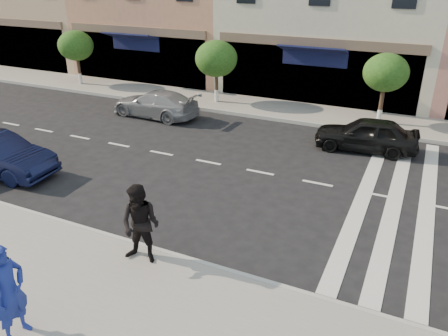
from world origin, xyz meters
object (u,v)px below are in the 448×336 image
Objects in this scene: walker at (141,225)px; photographer at (9,292)px; car_far_mid at (366,134)px; car_far_left at (155,104)px.

photographer is at bearing -111.74° from walker.
walker is 0.51× the size of car_far_mid.
car_far_left is (-6.06, 9.73, -0.50)m from walker.
photographer is 0.52× the size of car_far_mid.
car_far_left is 9.60m from car_far_mid.
photographer is 13.23m from car_far_mid.
car_far_left is at bearing 115.17° from walker.
photographer is 1.02× the size of walker.
car_far_mid is (4.32, 12.50, -0.49)m from photographer.
photographer is at bearing 25.71° from car_far_left.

